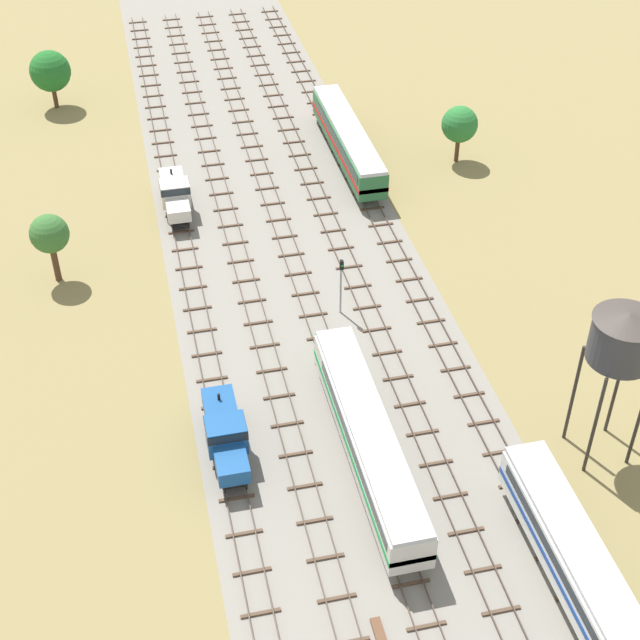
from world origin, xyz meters
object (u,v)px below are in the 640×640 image
object	(u,v)px
diesel_railcar_centre_right_far	(348,139)
diesel_railcar_centre_left_near	(368,438)
shunter_loco_far_left_mid	(226,433)
water_tower	(624,338)
passenger_coach_centre_right_nearest	(598,600)
signal_post_nearest	(341,279)
shunter_loco_far_left_midfar	(175,193)

from	to	relation	value
diesel_railcar_centre_right_far	diesel_railcar_centre_left_near	bearing A→B (deg)	-102.46
shunter_loco_far_left_mid	diesel_railcar_centre_right_far	xyz separation A→B (m)	(18.40, 38.46, 0.59)
diesel_railcar_centre_right_far	water_tower	bearing A→B (deg)	-81.41
passenger_coach_centre_right_nearest	signal_post_nearest	bearing A→B (deg)	102.16
passenger_coach_centre_right_nearest	diesel_railcar_centre_right_far	distance (m)	56.78
shunter_loco_far_left_midfar	diesel_railcar_centre_right_far	bearing A→B (deg)	17.55
passenger_coach_centre_right_nearest	signal_post_nearest	size ratio (longest dim) A/B	4.08
shunter_loco_far_left_mid	diesel_railcar_centre_right_far	size ratio (longest dim) A/B	0.41
water_tower	signal_post_nearest	bearing A→B (deg)	125.34
diesel_railcar_centre_right_far	signal_post_nearest	bearing A→B (deg)	-105.57
shunter_loco_far_left_midfar	signal_post_nearest	size ratio (longest dim) A/B	1.57
shunter_loco_far_left_mid	water_tower	xyz separation A→B (m)	(25.02, -5.36, 8.05)
shunter_loco_far_left_midfar	diesel_railcar_centre_right_far	distance (m)	19.31
diesel_railcar_centre_right_far	signal_post_nearest	xyz separation A→B (m)	(-6.90, -24.76, 0.83)
passenger_coach_centre_right_nearest	signal_post_nearest	world-z (taller)	signal_post_nearest
passenger_coach_centre_right_nearest	shunter_loco_far_left_mid	world-z (taller)	passenger_coach_centre_right_nearest
diesel_railcar_centre_left_near	shunter_loco_far_left_mid	world-z (taller)	diesel_railcar_centre_left_near
water_tower	diesel_railcar_centre_right_far	bearing A→B (deg)	98.59
passenger_coach_centre_right_nearest	diesel_railcar_centre_left_near	size ratio (longest dim) A/B	1.07
diesel_railcar_centre_left_near	shunter_loco_far_left_mid	distance (m)	9.75
diesel_railcar_centre_left_near	passenger_coach_centre_right_nearest	bearing A→B (deg)	-58.72
diesel_railcar_centre_left_near	signal_post_nearest	bearing A→B (deg)	82.24
shunter_loco_far_left_mid	signal_post_nearest	bearing A→B (deg)	49.99
shunter_loco_far_left_mid	shunter_loco_far_left_midfar	xyz separation A→B (m)	(0.00, 32.65, 0.00)
shunter_loco_far_left_midfar	diesel_railcar_centre_right_far	world-z (taller)	diesel_railcar_centre_right_far
shunter_loco_far_left_midfar	water_tower	distance (m)	46.21
shunter_loco_far_left_midfar	diesel_railcar_centre_left_near	bearing A→B (deg)	-75.59
shunter_loco_far_left_mid	passenger_coach_centre_right_nearest	bearing A→B (deg)	-44.87
passenger_coach_centre_right_nearest	shunter_loco_far_left_midfar	world-z (taller)	passenger_coach_centre_right_nearest
signal_post_nearest	passenger_coach_centre_right_nearest	bearing A→B (deg)	-77.84
diesel_railcar_centre_right_far	shunter_loco_far_left_mid	bearing A→B (deg)	-115.57
water_tower	signal_post_nearest	xyz separation A→B (m)	(-13.52, 19.07, -6.63)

